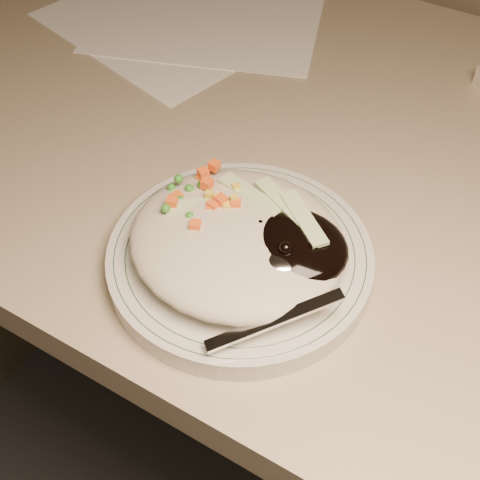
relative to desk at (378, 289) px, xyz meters
The scene contains 5 objects.
desk is the anchor object (origin of this frame).
plate 0.30m from the desk, 111.93° to the right, with size 0.24×0.24×0.02m, color silver.
plate_rim 0.31m from the desk, 111.93° to the right, with size 0.23×0.23×0.00m.
meal 0.33m from the desk, 110.81° to the right, with size 0.21×0.19×0.05m.
papers 0.44m from the desk, 162.17° to the left, with size 0.40×0.33×0.00m.
Camera 1 is at (0.12, 0.84, 1.21)m, focal length 50.00 mm.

